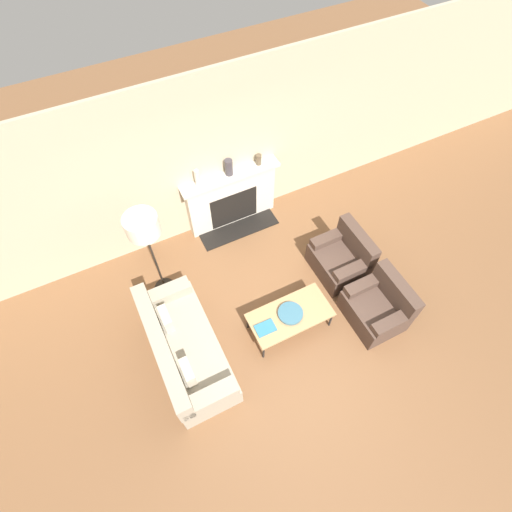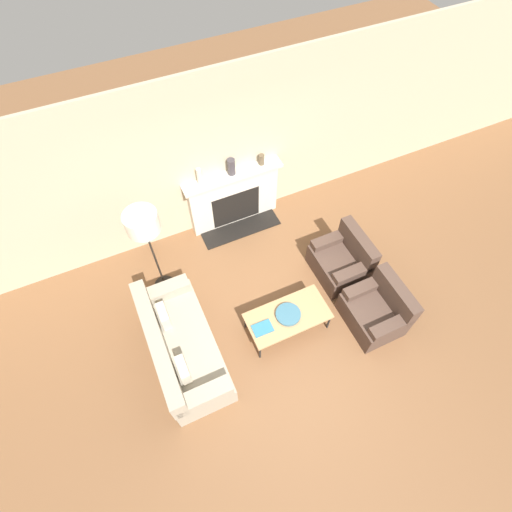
{
  "view_description": "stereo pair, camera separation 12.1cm",
  "coord_description": "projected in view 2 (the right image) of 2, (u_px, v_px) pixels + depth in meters",
  "views": [
    {
      "loc": [
        -1.59,
        -1.73,
        5.69
      ],
      "look_at": [
        0.02,
        1.48,
        0.45
      ],
      "focal_mm": 28.0,
      "sensor_mm": 36.0,
      "label": 1
    },
    {
      "loc": [
        -1.48,
        -1.78,
        5.69
      ],
      "look_at": [
        0.02,
        1.48,
        0.45
      ],
      "focal_mm": 28.0,
      "sensor_mm": 36.0,
      "label": 2
    }
  ],
  "objects": [
    {
      "name": "ground_plane",
      "position": [
        296.0,
        348.0,
        5.96
      ],
      "size": [
        18.0,
        18.0,
        0.0
      ],
      "primitive_type": "plane",
      "color": "brown"
    },
    {
      "name": "floor_lamp",
      "position": [
        143.0,
        227.0,
        5.31
      ],
      "size": [
        0.46,
        0.46,
        1.77
      ],
      "color": "black",
      "rests_on": "ground_plane"
    },
    {
      "name": "armchair_far",
      "position": [
        342.0,
        261.0,
        6.48
      ],
      "size": [
        0.73,
        0.87,
        0.83
      ],
      "rotation": [
        0.0,
        0.0,
        -1.57
      ],
      "color": "#4C382D",
      "rests_on": "ground_plane"
    },
    {
      "name": "mantel_vase_center_left",
      "position": [
        231.0,
        167.0,
        6.34
      ],
      "size": [
        0.13,
        0.13,
        0.29
      ],
      "color": "#3D383D",
      "rests_on": "fireplace"
    },
    {
      "name": "mantel_vase_center_right",
      "position": [
        262.0,
        160.0,
        6.5
      ],
      "size": [
        0.09,
        0.09,
        0.19
      ],
      "color": "brown",
      "rests_on": "fireplace"
    },
    {
      "name": "couch",
      "position": [
        180.0,
        347.0,
        5.64
      ],
      "size": [
        0.84,
        1.89,
        0.85
      ],
      "rotation": [
        0.0,
        0.0,
        1.57
      ],
      "color": "#9E937F",
      "rests_on": "ground_plane"
    },
    {
      "name": "coffee_table",
      "position": [
        288.0,
        316.0,
        5.84
      ],
      "size": [
        1.22,
        0.61,
        0.4
      ],
      "color": "tan",
      "rests_on": "ground_plane"
    },
    {
      "name": "wall_back",
      "position": [
        219.0,
        155.0,
        6.22
      ],
      "size": [
        18.0,
        0.06,
        2.9
      ],
      "color": "#BCAD8E",
      "rests_on": "ground_plane"
    },
    {
      "name": "fireplace",
      "position": [
        234.0,
        198.0,
        6.92
      ],
      "size": [
        1.7,
        0.59,
        1.12
      ],
      "color": "beige",
      "rests_on": "ground_plane"
    },
    {
      "name": "bowl",
      "position": [
        288.0,
        314.0,
        5.8
      ],
      "size": [
        0.37,
        0.37,
        0.05
      ],
      "color": "#38667A",
      "rests_on": "coffee_table"
    },
    {
      "name": "book",
      "position": [
        262.0,
        328.0,
        5.69
      ],
      "size": [
        0.29,
        0.21,
        0.02
      ],
      "rotation": [
        0.0,
        0.0,
        -0.02
      ],
      "color": "teal",
      "rests_on": "coffee_table"
    },
    {
      "name": "mantel_vase_left",
      "position": [
        199.0,
        176.0,
        6.2
      ],
      "size": [
        0.08,
        0.08,
        0.3
      ],
      "color": "beige",
      "rests_on": "fireplace"
    },
    {
      "name": "armchair_near",
      "position": [
        377.0,
        310.0,
        5.97
      ],
      "size": [
        0.73,
        0.87,
        0.83
      ],
      "rotation": [
        0.0,
        0.0,
        -1.57
      ],
      "color": "#4C382D",
      "rests_on": "ground_plane"
    }
  ]
}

